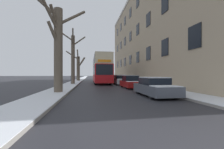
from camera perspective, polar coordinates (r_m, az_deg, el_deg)
ground_plane at (r=4.02m, az=24.15°, el=-22.34°), size 320.00×320.00×0.00m
sidewalk_left at (r=56.22m, az=-11.31°, el=-1.46°), size 2.23×130.00×0.16m
sidewalk_right at (r=56.56m, az=-1.58°, el=-1.45°), size 2.23×130.00×0.16m
terrace_facade_right at (r=29.84m, az=16.87°, el=13.84°), size 9.10×41.22×17.32m
bare_tree_left_0 at (r=12.70m, az=-19.83°, el=10.36°), size 3.78×3.42×7.57m
bare_tree_left_1 at (r=22.91m, az=-14.63°, el=6.09°), size 3.32×2.34×7.88m
bare_tree_left_2 at (r=34.74m, az=-12.75°, el=2.88°), size 4.44×4.16×6.93m
double_decker_bus at (r=25.82m, az=-4.13°, el=2.42°), size 2.59×11.55×4.63m
parked_car_0 at (r=11.14m, az=15.92°, el=-4.62°), size 1.84×4.33×1.35m
parked_car_1 at (r=17.13m, az=7.07°, el=-2.88°), size 1.71×4.16×1.45m
parked_car_2 at (r=22.79m, az=3.14°, el=-2.11°), size 1.80×4.55×1.49m
parked_car_3 at (r=29.00m, az=0.63°, el=-1.76°), size 1.88×3.98×1.34m
pedestrian_left_sidewalk at (r=23.15m, az=-15.04°, el=-1.63°), size 0.34×0.34×1.57m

